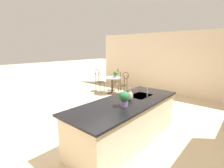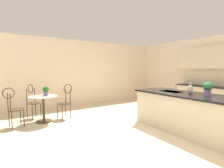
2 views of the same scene
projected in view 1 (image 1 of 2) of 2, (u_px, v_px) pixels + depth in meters
ground_plane at (107, 125)px, 4.45m from camera, size 40.00×40.00×0.00m
wall_left_window at (172, 63)px, 7.32m from camera, size 0.12×7.80×2.70m
kitchen_island at (126, 121)px, 3.59m from camera, size 2.80×1.06×0.92m
bistro_table at (112, 84)px, 7.39m from camera, size 0.80×0.80×0.74m
chair_near_window at (99, 79)px, 7.78m from camera, size 0.44×0.51×1.04m
chair_by_island at (117, 79)px, 7.94m from camera, size 0.52×0.50×1.04m
chair_toward_desk at (124, 83)px, 6.97m from camera, size 0.45×0.51×1.04m
sink_faucet at (147, 92)px, 3.76m from camera, size 0.02×0.02×0.22m
potted_plant_on_table at (115, 74)px, 7.31m from camera, size 0.18×0.18×0.26m
potted_plant_counter_near at (124, 98)px, 3.14m from camera, size 0.21×0.21×0.30m
vase_on_counter at (130, 96)px, 3.48m from camera, size 0.13×0.13×0.29m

